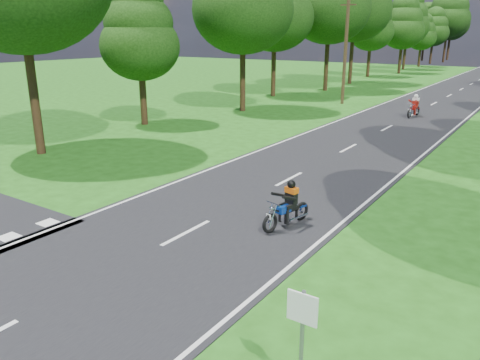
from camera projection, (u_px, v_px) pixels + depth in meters
The scene contains 7 objects.
ground at pixel (133, 261), 11.32m from camera, with size 160.00×160.00×0.00m, color #1E4E11.
main_road at pixel (471, 84), 50.93m from camera, with size 7.00×140.00×0.02m, color black.
road_markings at pixel (467, 85), 49.52m from camera, with size 7.40×140.00×0.01m.
telegraph_pole at pixel (345, 50), 35.48m from camera, with size 1.20×0.26×8.00m.
road_sign at pixel (302, 334), 6.40m from camera, with size 0.45×0.07×2.00m.
rider_near_blue at pixel (287, 204), 13.13m from camera, with size 0.54×1.62×1.35m, color navy, non-canonical shape.
rider_far_red at pixel (414, 106), 30.62m from camera, with size 0.59×1.76×1.47m, color #A7120C, non-canonical shape.
Camera 1 is at (7.85, -7.03, 5.27)m, focal length 35.00 mm.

